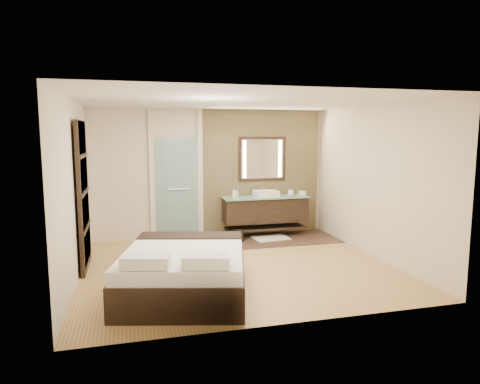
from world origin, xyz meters
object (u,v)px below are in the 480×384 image
object	(u,v)px
bed	(185,271)
vanity	(265,209)
mirror_unit	(262,159)
waste_bin	(239,236)

from	to	relation	value
bed	vanity	bearing A→B (deg)	68.27
mirror_unit	waste_bin	bearing A→B (deg)	-140.51
mirror_unit	vanity	bearing A→B (deg)	-90.00
mirror_unit	waste_bin	size ratio (longest dim) A/B	4.52
vanity	waste_bin	bearing A→B (deg)	-155.32
bed	waste_bin	size ratio (longest dim) A/B	10.05
waste_bin	vanity	bearing A→B (deg)	24.68
mirror_unit	waste_bin	distance (m)	1.75
vanity	waste_bin	distance (m)	0.86
vanity	waste_bin	size ratio (longest dim) A/B	7.90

